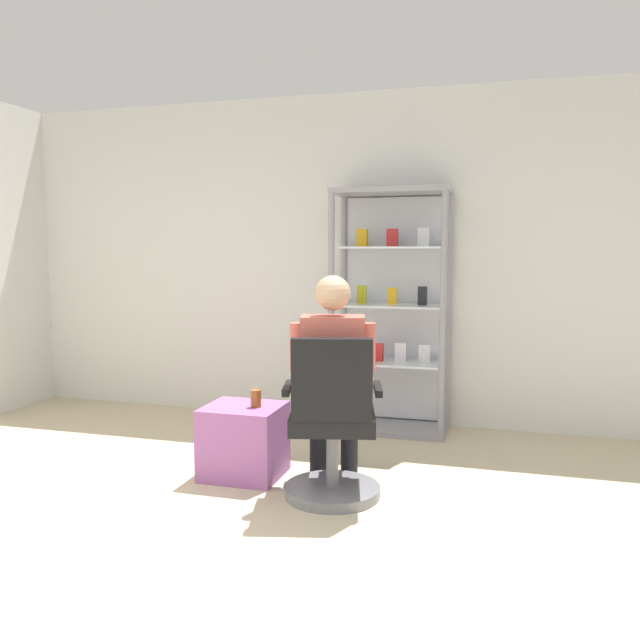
{
  "coord_description": "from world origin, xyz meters",
  "views": [
    {
      "loc": [
        1.26,
        -2.3,
        1.43
      ],
      "look_at": [
        0.16,
        1.54,
        1.0
      ],
      "focal_mm": 36.37,
      "sensor_mm": 36.0,
      "label": 1
    }
  ],
  "objects_px": {
    "office_chair": "(332,433)",
    "tea_glass": "(256,398)",
    "seated_shopkeeper": "(333,373)",
    "storage_crate": "(244,441)",
    "display_cabinet_main": "(392,310)"
  },
  "relations": [
    {
      "from": "office_chair",
      "to": "seated_shopkeeper",
      "type": "relative_size",
      "value": 0.74
    },
    {
      "from": "office_chair",
      "to": "tea_glass",
      "type": "height_order",
      "value": "office_chair"
    },
    {
      "from": "office_chair",
      "to": "seated_shopkeeper",
      "type": "distance_m",
      "value": 0.36
    },
    {
      "from": "tea_glass",
      "to": "office_chair",
      "type": "bearing_deg",
      "value": -21.92
    },
    {
      "from": "seated_shopkeeper",
      "to": "storage_crate",
      "type": "bearing_deg",
      "value": 173.55
    },
    {
      "from": "office_chair",
      "to": "tea_glass",
      "type": "relative_size",
      "value": 8.84
    },
    {
      "from": "display_cabinet_main",
      "to": "tea_glass",
      "type": "distance_m",
      "value": 1.56
    },
    {
      "from": "seated_shopkeeper",
      "to": "tea_glass",
      "type": "bearing_deg",
      "value": 172.87
    },
    {
      "from": "tea_glass",
      "to": "display_cabinet_main",
      "type": "bearing_deg",
      "value": 65.52
    },
    {
      "from": "display_cabinet_main",
      "to": "storage_crate",
      "type": "height_order",
      "value": "display_cabinet_main"
    },
    {
      "from": "display_cabinet_main",
      "to": "storage_crate",
      "type": "distance_m",
      "value": 1.7
    },
    {
      "from": "office_chair",
      "to": "tea_glass",
      "type": "xyz_separation_m",
      "value": [
        -0.55,
        0.22,
        0.11
      ]
    },
    {
      "from": "seated_shopkeeper",
      "to": "display_cabinet_main",
      "type": "bearing_deg",
      "value": 85.86
    },
    {
      "from": "seated_shopkeeper",
      "to": "storage_crate",
      "type": "xyz_separation_m",
      "value": [
        -0.6,
        0.07,
        -0.49
      ]
    },
    {
      "from": "display_cabinet_main",
      "to": "storage_crate",
      "type": "bearing_deg",
      "value": -117.49
    }
  ]
}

